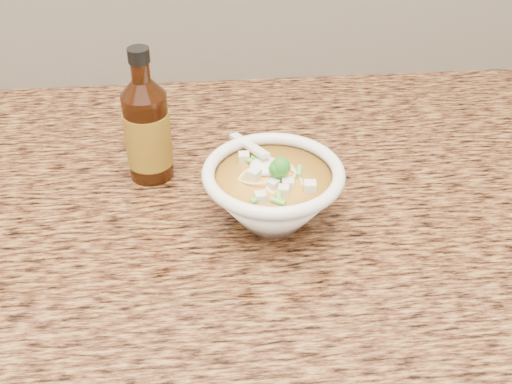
{
  "coord_description": "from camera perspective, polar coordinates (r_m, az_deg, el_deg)",
  "views": [
    {
      "loc": [
        0.1,
        1.01,
        1.39
      ],
      "look_at": [
        0.15,
        1.6,
        0.94
      ],
      "focal_mm": 45.0,
      "sensor_mm": 36.0,
      "label": 1
    }
  ],
  "objects": [
    {
      "name": "counter_slab",
      "position": [
        0.84,
        -10.77,
        -1.15
      ],
      "size": [
        4.0,
        0.68,
        0.04
      ],
      "primitive_type": "cube",
      "color": "olive",
      "rests_on": "cabinet"
    },
    {
      "name": "soup_bowl",
      "position": [
        0.75,
        1.53,
        -0.13
      ],
      "size": [
        0.17,
        0.18,
        0.09
      ],
      "rotation": [
        0.0,
        0.0,
        0.27
      ],
      "color": "white",
      "rests_on": "counter_slab"
    },
    {
      "name": "hot_sauce_bottle",
      "position": [
        0.83,
        -9.64,
        5.4
      ],
      "size": [
        0.06,
        0.06,
        0.18
      ],
      "rotation": [
        0.0,
        0.0,
        0.05
      ],
      "color": "#3D1908",
      "rests_on": "counter_slab"
    }
  ]
}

